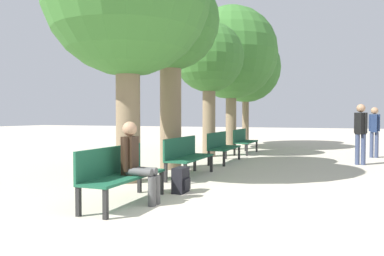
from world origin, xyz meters
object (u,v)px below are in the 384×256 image
object	(u,v)px
pedestrian_mid	(361,130)
bench_row_1	(186,154)
bench_row_3	(243,140)
tree_row_3	(231,53)
pedestrian_near	(374,129)
tree_row_1	(170,26)
person_seated	(136,160)
bench_row_2	(222,145)
tree_row_4	(246,68)
backpack	(181,180)
bench_row_0	(119,171)
tree_row_2	(209,59)

from	to	relation	value
pedestrian_mid	bench_row_1	bearing A→B (deg)	-136.29
bench_row_3	tree_row_3	size ratio (longest dim) A/B	0.31
pedestrian_near	pedestrian_mid	xyz separation A→B (m)	(-0.53, -2.13, 0.03)
tree_row_1	person_seated	world-z (taller)	tree_row_1
bench_row_1	pedestrian_near	distance (m)	7.20
tree_row_1	pedestrian_mid	size ratio (longest dim) A/B	2.99
bench_row_1	bench_row_2	world-z (taller)	same
pedestrian_near	person_seated	bearing A→B (deg)	-115.76
tree_row_4	pedestrian_mid	distance (m)	8.06
bench_row_1	tree_row_4	size ratio (longest dim) A/B	0.34
backpack	tree_row_4	bearing A→B (deg)	97.22
pedestrian_mid	bench_row_3	bearing A→B (deg)	152.60
person_seated	pedestrian_mid	distance (m)	7.23
tree_row_3	pedestrian_mid	size ratio (longest dim) A/B	3.42
bench_row_2	pedestrian_mid	xyz separation A→B (m)	(3.78, 0.83, 0.46)
bench_row_2	person_seated	size ratio (longest dim) A/B	1.39
tree_row_1	backpack	distance (m)	4.64
bench_row_1	person_seated	xyz separation A→B (m)	(0.24, -2.68, 0.17)
bench_row_0	bench_row_1	distance (m)	2.79
tree_row_3	bench_row_3	bearing A→B (deg)	-59.22
bench_row_2	backpack	size ratio (longest dim) A/B	3.96
bench_row_2	tree_row_3	bearing A→B (deg)	101.49
bench_row_2	bench_row_3	bearing A→B (deg)	90.00
person_seated	pedestrian_near	xyz separation A→B (m)	(4.07, 8.44, 0.27)
person_seated	tree_row_3	bearing A→B (deg)	96.48
bench_row_1	bench_row_3	distance (m)	5.58
tree_row_1	backpack	world-z (taller)	tree_row_1
tree_row_3	backpack	xyz separation A→B (m)	(1.43, -8.70, -3.69)
bench_row_3	pedestrian_near	bearing A→B (deg)	2.30
bench_row_0	pedestrian_mid	distance (m)	7.46
tree_row_4	tree_row_2	bearing A→B (deg)	-90.00
bench_row_0	backpack	size ratio (longest dim) A/B	3.96
tree_row_4	bench_row_2	bearing A→B (deg)	-82.84
person_seated	backpack	size ratio (longest dim) A/B	2.85
tree_row_3	person_seated	world-z (taller)	tree_row_3
bench_row_3	tree_row_2	xyz separation A→B (m)	(-0.86, -1.40, 2.76)
tree_row_1	tree_row_2	size ratio (longest dim) A/B	1.12
backpack	tree_row_3	bearing A→B (deg)	99.36
bench_row_3	tree_row_3	bearing A→B (deg)	120.78
bench_row_0	tree_row_2	distance (m)	7.55
bench_row_1	tree_row_2	world-z (taller)	tree_row_2
bench_row_0	tree_row_3	world-z (taller)	tree_row_3
pedestrian_near	pedestrian_mid	world-z (taller)	pedestrian_mid
bench_row_2	backpack	xyz separation A→B (m)	(0.57, -4.47, -0.29)
bench_row_1	pedestrian_near	bearing A→B (deg)	53.13
tree_row_1	tree_row_3	world-z (taller)	tree_row_3
pedestrian_mid	bench_row_2	bearing A→B (deg)	-167.66
pedestrian_mid	backpack	bearing A→B (deg)	-121.22
pedestrian_mid	tree_row_4	bearing A→B (deg)	127.63
backpack	pedestrian_near	distance (m)	8.35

